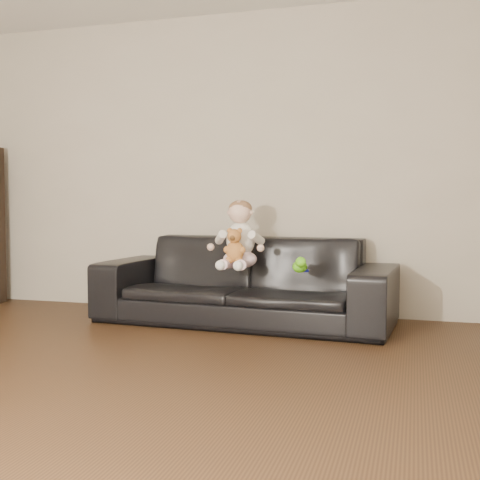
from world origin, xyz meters
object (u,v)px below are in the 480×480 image
(sofa, at_px, (244,280))
(baby, at_px, (239,238))
(teddy_bear, at_px, (235,246))
(toy_blue_disc, at_px, (302,271))
(toy_green, at_px, (300,267))
(toy_rattle, at_px, (298,267))

(sofa, distance_m, baby, 0.36)
(teddy_bear, xyz_separation_m, toy_blue_disc, (0.49, 0.08, -0.18))
(toy_blue_disc, bearing_deg, teddy_bear, -170.42)
(sofa, xyz_separation_m, teddy_bear, (0.01, -0.29, 0.29))
(teddy_bear, distance_m, toy_blue_disc, 0.53)
(baby, height_order, toy_green, baby)
(teddy_bear, bearing_deg, toy_rattle, 1.92)
(sofa, xyz_separation_m, baby, (-0.00, -0.13, 0.34))
(teddy_bear, relative_size, toy_blue_disc, 2.56)
(baby, relative_size, toy_rattle, 8.30)
(toy_green, relative_size, toy_rattle, 2.03)
(baby, height_order, toy_rattle, baby)
(baby, relative_size, toy_blue_disc, 5.30)
(baby, bearing_deg, toy_green, -26.56)
(baby, xyz_separation_m, toy_blue_disc, (0.50, -0.08, -0.23))
(sofa, distance_m, toy_blue_disc, 0.55)
(toy_green, xyz_separation_m, toy_blue_disc, (0.00, 0.09, -0.04))
(baby, bearing_deg, sofa, 79.99)
(sofa, relative_size, toy_green, 17.98)
(toy_blue_disc, bearing_deg, toy_green, -90.74)
(baby, distance_m, toy_green, 0.56)
(teddy_bear, bearing_deg, sofa, 79.56)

